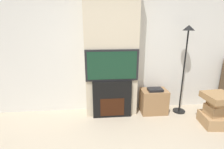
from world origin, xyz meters
TOP-DOWN VIEW (x-y plane):
  - wall_back at (0.00, 2.03)m, footprint 6.00×0.06m
  - chimney_breast at (0.00, 1.83)m, footprint 1.02×0.34m
  - fireplace at (0.00, 1.66)m, footprint 0.77×0.15m
  - television at (0.00, 1.66)m, footprint 1.01×0.07m
  - floor_lamp at (1.46, 1.72)m, footprint 0.26×0.26m
  - box_stack at (1.88, 1.16)m, footprint 0.54×0.50m
  - media_stand at (0.89, 1.74)m, footprint 0.54×0.38m

SIDE VIEW (x-z plane):
  - media_stand at x=0.89m, z-range -0.02..0.54m
  - box_stack at x=1.88m, z-range -0.02..0.60m
  - fireplace at x=0.00m, z-range 0.00..0.77m
  - television at x=0.00m, z-range 0.77..1.37m
  - floor_lamp at x=1.46m, z-range 0.33..2.14m
  - wall_back at x=0.00m, z-range 0.00..2.70m
  - chimney_breast at x=0.00m, z-range 0.00..2.70m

